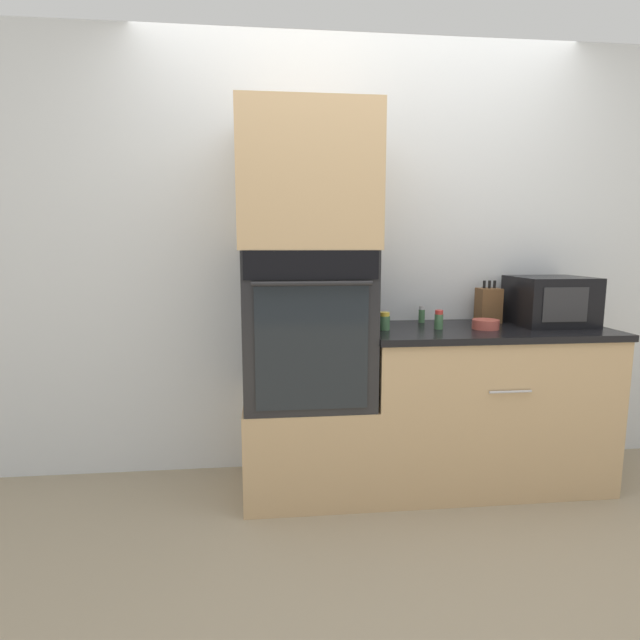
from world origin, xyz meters
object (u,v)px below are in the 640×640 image
at_px(wall_oven, 307,326).
at_px(condiment_jar_near, 422,314).
at_px(knife_block, 488,305).
at_px(condiment_jar_mid, 384,321).
at_px(bowl, 486,324).
at_px(microwave, 550,301).
at_px(condiment_jar_far, 439,320).

distance_m(wall_oven, condiment_jar_near, 0.72).
bearing_deg(knife_block, condiment_jar_mid, -163.43).
bearing_deg(wall_oven, bowl, -2.65).
bearing_deg(condiment_jar_near, microwave, -11.43).
bearing_deg(bowl, condiment_jar_mid, 176.95).
relative_size(wall_oven, condiment_jar_near, 8.24).
xyz_separation_m(microwave, knife_block, (-0.31, 0.11, -0.03)).
bearing_deg(knife_block, bowl, -116.89).
xyz_separation_m(wall_oven, condiment_jar_far, (0.71, -0.02, 0.02)).
xyz_separation_m(wall_oven, bowl, (0.97, -0.04, -0.00)).
height_order(bowl, condiment_jar_near, condiment_jar_near).
distance_m(microwave, condiment_jar_far, 0.69).
bearing_deg(bowl, condiment_jar_far, 174.22).
height_order(wall_oven, condiment_jar_near, wall_oven).
bearing_deg(condiment_jar_near, condiment_jar_far, -84.60).
xyz_separation_m(wall_oven, microwave, (1.39, 0.07, 0.11)).
bearing_deg(knife_block, condiment_jar_far, -151.23).
bearing_deg(knife_block, microwave, -19.69).
xyz_separation_m(bowl, condiment_jar_near, (-0.28, 0.26, 0.02)).
height_order(condiment_jar_mid, condiment_jar_far, condiment_jar_far).
distance_m(condiment_jar_near, condiment_jar_far, 0.23).
xyz_separation_m(microwave, bowl, (-0.43, -0.12, -0.11)).
bearing_deg(microwave, knife_block, 160.31).
distance_m(bowl, condiment_jar_mid, 0.55).
relative_size(condiment_jar_mid, condiment_jar_far, 0.93).
height_order(bowl, condiment_jar_mid, condiment_jar_mid).
bearing_deg(condiment_jar_far, bowl, -5.78).
relative_size(knife_block, bowl, 1.71).
bearing_deg(wall_oven, condiment_jar_near, 17.18).
relative_size(bowl, condiment_jar_far, 1.39).
relative_size(wall_oven, condiment_jar_far, 7.75).
distance_m(wall_oven, microwave, 1.40).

